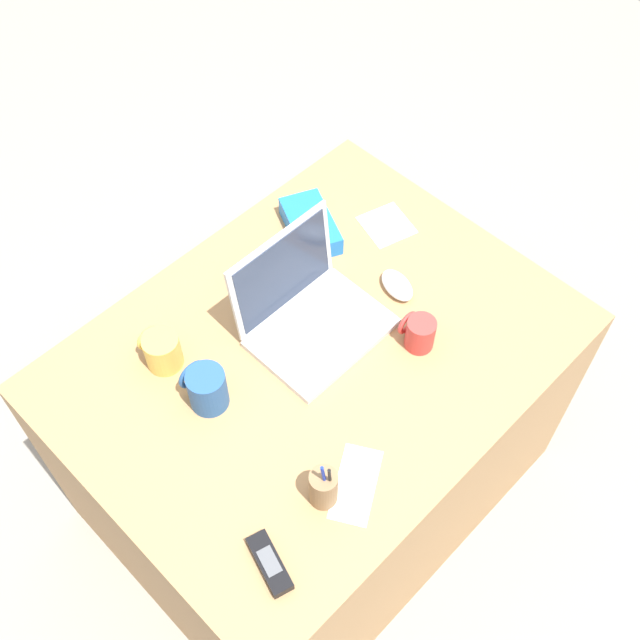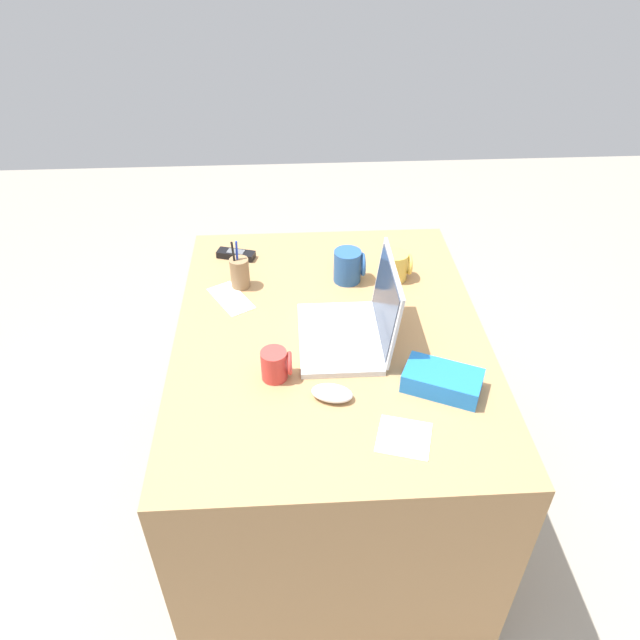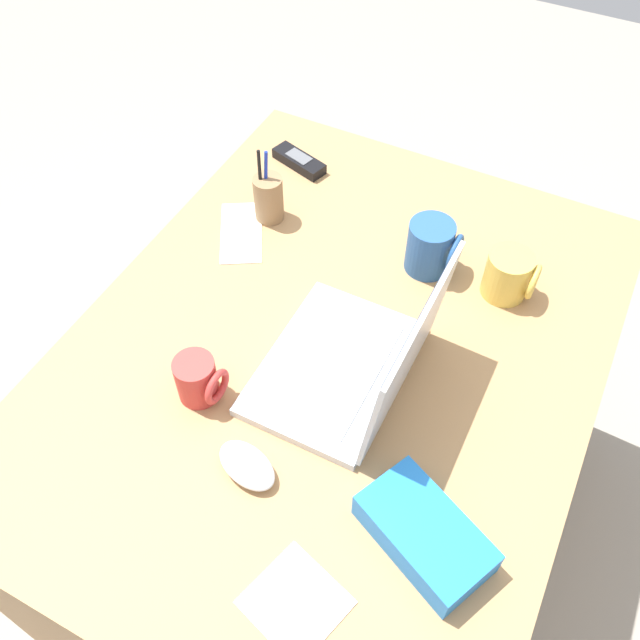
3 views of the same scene
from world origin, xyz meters
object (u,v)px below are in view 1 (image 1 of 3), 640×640
object	(u,v)px
laptop	(309,312)
coffee_mug_spare	(419,333)
computer_mouse	(397,285)
coffee_mug_white	(206,388)
coffee_mug_tall	(162,350)
cordless_phone	(270,563)
pen_holder	(324,487)
snack_bag	(310,226)

from	to	relation	value
laptop	coffee_mug_spare	world-z (taller)	laptop
computer_mouse	coffee_mug_white	size ratio (longest dim) A/B	1.00
coffee_mug_tall	coffee_mug_spare	world-z (taller)	coffee_mug_tall
coffee_mug_tall	cordless_phone	distance (m)	0.56
coffee_mug_spare	cordless_phone	xyz separation A→B (m)	(-0.62, -0.14, -0.03)
coffee_mug_white	pen_holder	xyz separation A→B (m)	(0.02, -0.35, -0.00)
laptop	pen_holder	bearing A→B (deg)	-130.91
coffee_mug_spare	computer_mouse	bearing A→B (deg)	58.56
coffee_mug_spare	coffee_mug_tall	bearing A→B (deg)	139.59
coffee_mug_tall	snack_bag	size ratio (longest dim) A/B	0.50
computer_mouse	coffee_mug_white	xyz separation A→B (m)	(-0.54, 0.09, 0.04)
computer_mouse	coffee_mug_white	distance (m)	0.55
laptop	coffee_mug_white	distance (m)	0.31
pen_holder	computer_mouse	bearing A→B (deg)	26.16
snack_bag	computer_mouse	bearing A→B (deg)	-86.30
coffee_mug_white	pen_holder	size ratio (longest dim) A/B	0.66
laptop	pen_holder	size ratio (longest dim) A/B	1.94
computer_mouse	cordless_phone	size ratio (longest dim) A/B	0.78
computer_mouse	coffee_mug_tall	size ratio (longest dim) A/B	1.10
coffee_mug_tall	coffee_mug_spare	xyz separation A→B (m)	(0.46, -0.39, -0.00)
coffee_mug_white	coffee_mug_spare	bearing A→B (deg)	-27.42
cordless_phone	coffee_mug_spare	bearing A→B (deg)	12.80
computer_mouse	snack_bag	world-z (taller)	snack_bag
laptop	coffee_mug_white	size ratio (longest dim) A/B	2.95
coffee_mug_spare	pen_holder	world-z (taller)	pen_holder
coffee_mug_white	coffee_mug_tall	bearing A→B (deg)	91.50
coffee_mug_spare	cordless_phone	world-z (taller)	coffee_mug_spare
computer_mouse	coffee_mug_white	bearing A→B (deg)	-173.45
snack_bag	pen_holder	bearing A→B (deg)	-132.85
coffee_mug_tall	pen_holder	world-z (taller)	pen_holder
pen_holder	laptop	bearing A→B (deg)	49.09
coffee_mug_white	snack_bag	xyz separation A→B (m)	(0.52, 0.20, -0.03)
coffee_mug_white	pen_holder	bearing A→B (deg)	-87.39
coffee_mug_white	cordless_phone	distance (m)	0.41
cordless_phone	snack_bag	bearing A→B (deg)	39.80
coffee_mug_tall	snack_bag	world-z (taller)	coffee_mug_tall
computer_mouse	cordless_phone	xyz separation A→B (m)	(-0.71, -0.28, -0.00)
cordless_phone	snack_bag	distance (m)	0.89
computer_mouse	pen_holder	world-z (taller)	pen_holder
coffee_mug_tall	cordless_phone	world-z (taller)	coffee_mug_tall
pen_holder	snack_bag	distance (m)	0.75
cordless_phone	laptop	bearing A→B (deg)	37.59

